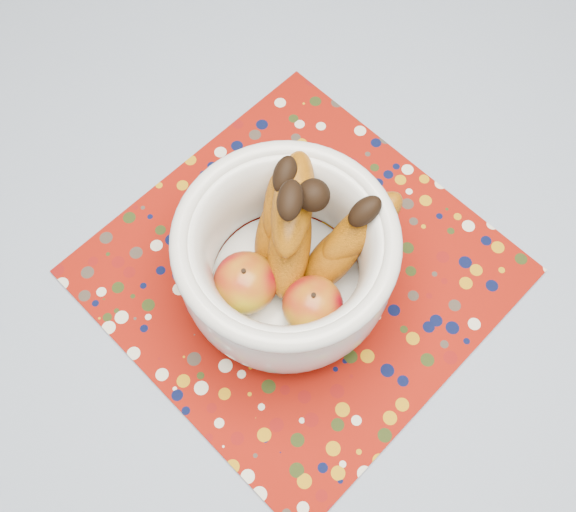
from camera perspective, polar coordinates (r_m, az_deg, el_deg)
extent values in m
plane|color=#2D2826|center=(1.52, 3.64, -11.34)|extent=(4.00, 4.00, 0.00)
cube|color=brown|center=(0.83, 6.58, -0.15)|extent=(1.20, 1.20, 0.04)
cylinder|color=brown|center=(1.54, -6.80, 18.41)|extent=(0.06, 0.06, 0.71)
cube|color=slate|center=(0.80, 6.76, 0.57)|extent=(1.32, 1.32, 0.01)
cube|color=maroon|center=(0.78, 0.89, -1.29)|extent=(0.52, 0.52, 0.00)
cylinder|color=silver|center=(0.76, -0.15, -2.57)|extent=(0.11, 0.11, 0.01)
cylinder|color=silver|center=(0.75, -0.16, -2.25)|extent=(0.17, 0.17, 0.01)
torus|color=silver|center=(0.65, -0.18, 1.34)|extent=(0.23, 0.23, 0.02)
ellipsoid|color=maroon|center=(0.71, -3.63, -2.26)|extent=(0.07, 0.07, 0.06)
ellipsoid|color=maroon|center=(0.71, 2.09, -4.20)|extent=(0.06, 0.06, 0.06)
sphere|color=black|center=(0.65, 2.16, 5.17)|extent=(0.03, 0.03, 0.03)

